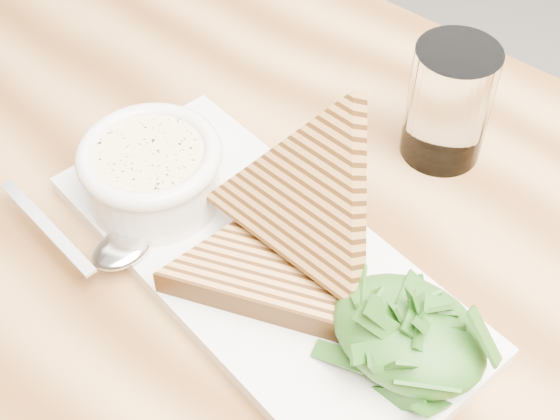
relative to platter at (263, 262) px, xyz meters
The scene contains 12 objects.
table_leg_bl 0.65m from the platter, 144.36° to the left, with size 0.06×0.06×0.68m, color #B4814D.
platter is the anchor object (origin of this frame).
soup_bowl 0.11m from the platter, behind, with size 0.10×0.10×0.04m, color white.
soup 0.12m from the platter, behind, with size 0.09×0.09×0.01m, color beige.
bowl_rim 0.12m from the platter, behind, with size 0.11×0.11×0.01m, color white.
sandwich_flat 0.02m from the platter, 32.00° to the right, with size 0.17×0.17×0.02m, color #BD8446, non-canonical shape.
sandwich_lean 0.07m from the platter, 55.10° to the left, with size 0.17×0.17×0.09m, color #BD8446, non-canonical shape.
salad_base 0.13m from the platter, ahead, with size 0.11×0.09×0.04m, color #1A4A14.
arugula_pile 0.13m from the platter, ahead, with size 0.11×0.10×0.05m, color #366B22, non-canonical shape.
spoon_bowl 0.11m from the platter, 142.51° to the right, with size 0.04×0.05×0.01m, color silver.
spoon_handle 0.17m from the platter, 149.70° to the right, with size 0.12×0.01×0.00m, color silver.
glass_near 0.20m from the platter, 79.65° to the left, with size 0.07×0.07×0.11m, color white.
Camera 1 is at (-0.08, -0.44, 1.20)m, focal length 50.00 mm.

